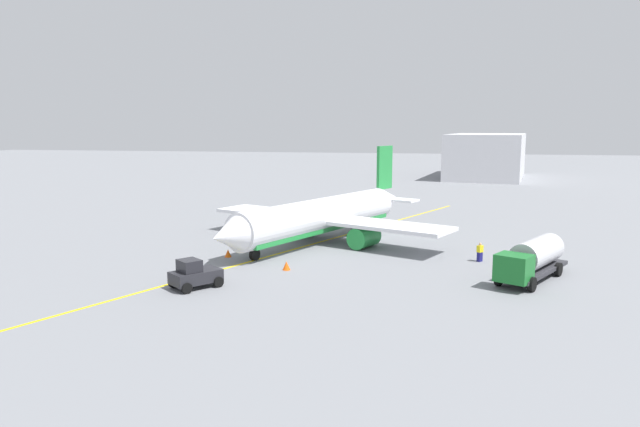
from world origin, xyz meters
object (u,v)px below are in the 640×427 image
object	(u,v)px
pushback_tug	(194,275)
safety_cone_wingtip	(228,253)
airplane	(323,217)
safety_cone_nose	(286,266)
refueling_worker	(480,252)
fuel_tanker	(532,259)

from	to	relation	value
pushback_tug	safety_cone_wingtip	distance (m)	10.22
airplane	pushback_tug	world-z (taller)	airplane
safety_cone_nose	safety_cone_wingtip	distance (m)	7.42
pushback_tug	safety_cone_wingtip	xyz separation A→B (m)	(-10.13, -1.18, -0.65)
pushback_tug	safety_cone_wingtip	bearing A→B (deg)	-173.35
airplane	refueling_worker	size ratio (longest dim) A/B	17.59
fuel_tanker	safety_cone_wingtip	size ratio (longest dim) A/B	13.36
airplane	refueling_worker	world-z (taller)	airplane
pushback_tug	safety_cone_nose	size ratio (longest dim) A/B	5.57
safety_cone_wingtip	fuel_tanker	bearing A→B (deg)	83.80
airplane	safety_cone_wingtip	bearing A→B (deg)	-38.77
safety_cone_nose	fuel_tanker	bearing A→B (deg)	92.24
refueling_worker	safety_cone_wingtip	size ratio (longest dim) A/B	2.41
refueling_worker	safety_cone_wingtip	world-z (taller)	refueling_worker
airplane	fuel_tanker	size ratio (longest dim) A/B	3.17
safety_cone_nose	safety_cone_wingtip	world-z (taller)	safety_cone_nose
refueling_worker	safety_cone_wingtip	distance (m)	22.71
fuel_tanker	refueling_worker	world-z (taller)	fuel_tanker
fuel_tanker	refueling_worker	size ratio (longest dim) A/B	5.55
safety_cone_nose	safety_cone_wingtip	xyz separation A→B (m)	(-3.59, -6.49, -0.01)
pushback_tug	refueling_worker	distance (m)	24.95
airplane	safety_cone_wingtip	world-z (taller)	airplane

